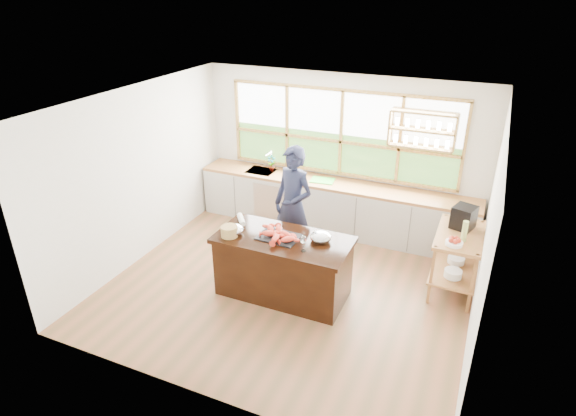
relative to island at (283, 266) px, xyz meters
The scene contains 18 objects.
ground_plane 0.50m from the island, 90.00° to the left, with size 5.00×5.00×0.00m, color #925938.
room_shell 1.48m from the island, 88.06° to the left, with size 5.02×4.52×2.71m.
back_counter 2.14m from the island, 90.50° to the left, with size 4.90×0.63×0.90m.
right_shelf_unit 2.45m from the island, 26.44° to the left, with size 0.62×1.10×0.90m.
island is the anchor object (origin of this frame).
cook 1.09m from the island, 104.92° to the left, with size 0.68×0.45×1.87m, color #1B1E36.
potted_plant 2.58m from the island, 118.94° to the left, with size 0.16×0.11×0.30m, color slate.
cutting_board 2.20m from the island, 95.57° to the left, with size 0.40×0.30×0.01m, color green.
espresso_machine 2.61m from the island, 30.56° to the left, with size 0.28×0.30×0.32m, color black.
wine_bottle 2.48m from the island, 21.69° to the left, with size 0.07×0.07×0.30m, color #A6BB5E.
fruit_bowl 2.32m from the island, 19.00° to the left, with size 0.23×0.23×0.11m.
slate_board 0.46m from the island, behind, with size 0.55×0.40×0.02m, color black.
lobster_pile 0.51m from the island, 166.04° to the right, with size 0.55×0.48×0.08m.
mixing_bowl_left 0.86m from the island, 167.31° to the right, with size 0.28×0.28×0.14m, color #AFB1B7.
mixing_bowl_right 0.72m from the island, 14.35° to the left, with size 0.29×0.29×0.14m, color #AFB1B7.
wine_glass 0.75m from the island, 28.58° to the right, with size 0.08×0.08×0.22m.
wicker_basket 0.90m from the island, 160.93° to the right, with size 0.23×0.23×0.15m, color #B18A49.
parchment_roll 0.91m from the island, 165.56° to the left, with size 0.08×0.08×0.30m, color white.
Camera 1 is at (2.34, -5.39, 4.08)m, focal length 30.00 mm.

